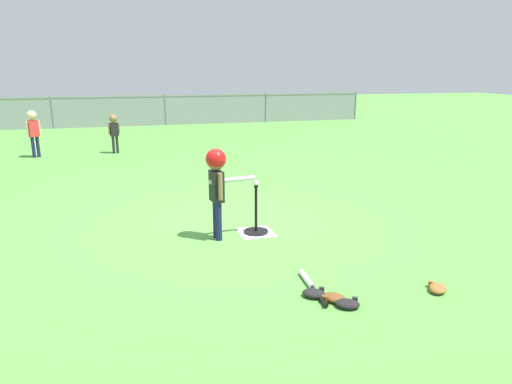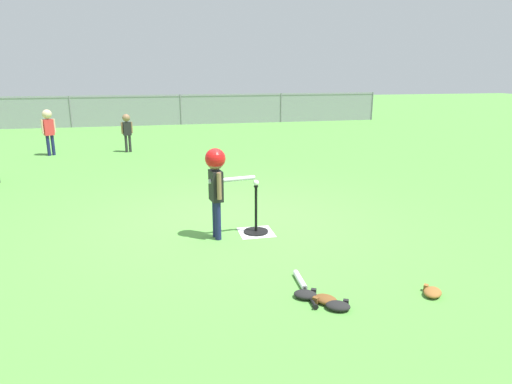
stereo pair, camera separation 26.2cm
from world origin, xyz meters
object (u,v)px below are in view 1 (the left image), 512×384
glove_by_plate (348,304)px  baseball_on_tee (256,183)px  glove_near_bats (437,288)px  fielder_near_right (114,129)px  batter_child (217,175)px  fielder_deep_center (33,127)px  spare_bat_silver (309,282)px  glove_tossed_aside (334,298)px  batting_tee (256,225)px  glove_outfield_drop (314,293)px

glove_by_plate → baseball_on_tee: bearing=97.9°
baseball_on_tee → glove_near_bats: bearing=-58.3°
fielder_near_right → glove_near_bats: 9.15m
batter_child → glove_near_bats: size_ratio=4.25×
fielder_deep_center → spare_bat_silver: bearing=-64.3°
fielder_deep_center → fielder_near_right: (1.85, 0.06, -0.10)m
baseball_on_tee → glove_tossed_aside: size_ratio=0.27×
baseball_on_tee → glove_near_bats: baseball_on_tee is taller
glove_near_bats → batting_tee: bearing=121.7°
batting_tee → spare_bat_silver: 1.58m
glove_by_plate → glove_near_bats: size_ratio=0.99×
batting_tee → glove_tossed_aside: batting_tee is taller
fielder_deep_center → glove_outfield_drop: bearing=-65.1°
spare_bat_silver → glove_outfield_drop: 0.24m
glove_outfield_drop → fielder_near_right: bearing=103.4°
glove_near_bats → glove_outfield_drop: bearing=169.6°
batter_child → fielder_deep_center: bearing=116.4°
fielder_near_right → glove_by_plate: 8.90m
glove_near_bats → fielder_deep_center: bearing=120.6°
glove_tossed_aside → glove_by_plate: bearing=-61.8°
baseball_on_tee → batter_child: (-0.52, -0.08, 0.15)m
glove_by_plate → fielder_near_right: bearing=104.4°
spare_bat_silver → glove_outfield_drop: bearing=-99.6°
fielder_deep_center → glove_tossed_aside: 9.33m
spare_bat_silver → glove_near_bats: 1.23m
glove_outfield_drop → glove_tossed_aside: bearing=-41.9°
baseball_on_tee → glove_by_plate: 2.18m
fielder_deep_center → glove_by_plate: bearing=-64.6°
batting_tee → glove_near_bats: (1.25, -2.02, -0.06)m
fielder_near_right → baseball_on_tee: bearing=-73.7°
glove_outfield_drop → glove_near_bats: bearing=-10.4°
fielder_near_right → glove_outfield_drop: size_ratio=3.63×
spare_bat_silver → batting_tee: bearing=94.0°
batting_tee → spare_bat_silver: size_ratio=0.88×
fielder_deep_center → batting_tee: bearing=-59.8°
baseball_on_tee → glove_by_plate: (0.29, -2.07, -0.64)m
batter_child → glove_near_bats: batter_child is taller
fielder_deep_center → glove_outfield_drop: fielder_deep_center is taller
fielder_near_right → spare_bat_silver: 8.38m
batting_tee → glove_outfield_drop: size_ratio=2.36×
fielder_deep_center → glove_near_bats: 9.89m
spare_bat_silver → baseball_on_tee: bearing=94.0°
fielder_deep_center → glove_by_plate: 9.48m
spare_bat_silver → glove_near_bats: bearing=-21.5°
baseball_on_tee → fielder_near_right: (-1.92, 6.54, -0.04)m
batting_tee → batter_child: bearing=-170.9°
glove_by_plate → glove_tossed_aside: (-0.07, 0.13, 0.00)m
batting_tee → fielder_deep_center: bearing=120.2°
fielder_deep_center → glove_near_bats: fielder_deep_center is taller
glove_near_bats → fielder_near_right: bearing=110.3°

